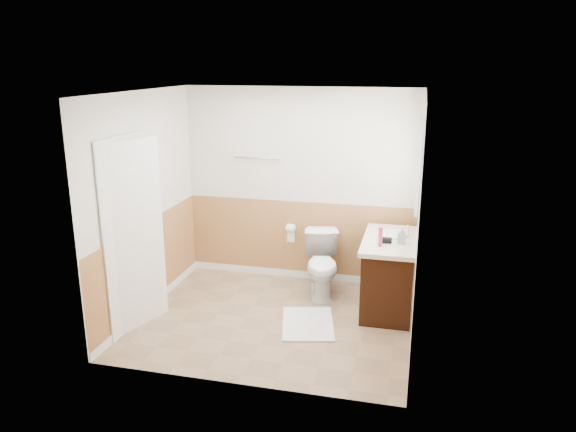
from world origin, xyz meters
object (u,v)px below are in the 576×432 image
(toilet, at_px, (322,265))
(soap_dispenser, at_px, (402,235))
(lotion_bottle, at_px, (380,237))
(bath_mat, at_px, (308,324))
(vanity_cabinet, at_px, (389,276))

(toilet, distance_m, soap_dispenser, 1.15)
(lotion_bottle, bearing_deg, bath_mat, -153.55)
(soap_dispenser, bearing_deg, vanity_cabinet, 134.17)
(bath_mat, relative_size, soap_dispenser, 4.26)
(lotion_bottle, height_order, soap_dispenser, lotion_bottle)
(toilet, distance_m, lotion_bottle, 1.05)
(bath_mat, xyz_separation_m, lotion_bottle, (0.72, 0.36, 0.95))
(toilet, xyz_separation_m, bath_mat, (0.00, -0.86, -0.37))
(vanity_cabinet, bearing_deg, lotion_bottle, -109.25)
(toilet, distance_m, bath_mat, 0.94)
(lotion_bottle, bearing_deg, toilet, 145.19)
(bath_mat, bearing_deg, soap_dispenser, 29.00)
(vanity_cabinet, relative_size, soap_dispenser, 5.86)
(toilet, distance_m, vanity_cabinet, 0.85)
(toilet, xyz_separation_m, lotion_bottle, (0.72, -0.50, 0.58))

